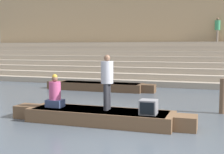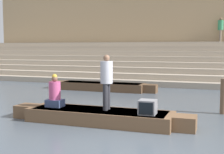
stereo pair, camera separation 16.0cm
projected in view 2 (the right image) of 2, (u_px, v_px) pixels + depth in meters
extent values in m
plane|color=#4C5660|center=(142.00, 135.00, 8.26)|extent=(120.00, 120.00, 0.00)
cube|color=tan|center=(190.00, 80.00, 20.49)|extent=(36.00, 6.13, 0.34)
cube|color=#B2A28D|center=(190.00, 75.00, 20.82)|extent=(36.00, 5.37, 0.34)
cube|color=tan|center=(191.00, 69.00, 21.14)|extent=(36.00, 4.60, 0.34)
cube|color=#B2A28D|center=(192.00, 64.00, 21.47)|extent=(36.00, 3.83, 0.34)
cube|color=tan|center=(192.00, 59.00, 21.80)|extent=(36.00, 3.07, 0.34)
cube|color=#B2A28D|center=(193.00, 54.00, 22.13)|extent=(36.00, 2.30, 0.34)
cube|color=tan|center=(193.00, 49.00, 22.46)|extent=(36.00, 1.53, 0.34)
cube|color=#B2A28D|center=(194.00, 44.00, 22.78)|extent=(36.00, 0.77, 0.34)
cube|color=tan|center=(195.00, 31.00, 23.61)|extent=(34.20, 1.20, 7.18)
cube|color=brown|center=(194.00, 75.00, 23.34)|extent=(34.20, 0.12, 0.60)
cube|color=brown|center=(99.00, 116.00, 9.53)|extent=(4.51, 1.22, 0.41)
cube|color=beige|center=(99.00, 111.00, 9.51)|extent=(4.15, 1.12, 0.05)
cube|color=brown|center=(185.00, 123.00, 8.68)|extent=(0.63, 0.67, 0.41)
cube|color=brown|center=(27.00, 111.00, 10.38)|extent=(0.63, 0.67, 0.41)
cylinder|color=olive|center=(88.00, 107.00, 10.41)|extent=(2.62, 0.04, 0.04)
cylinder|color=#28282D|center=(108.00, 96.00, 9.58)|extent=(0.16, 0.16, 0.81)
cylinder|color=#28282D|center=(105.00, 97.00, 9.39)|extent=(0.16, 0.16, 0.81)
cylinder|color=#B2B2BC|center=(107.00, 72.00, 9.41)|extent=(0.37, 0.37, 0.68)
sphere|color=brown|center=(106.00, 58.00, 9.37)|extent=(0.19, 0.19, 0.19)
cube|color=#3D4C75|center=(55.00, 103.00, 9.99)|extent=(0.52, 0.41, 0.24)
cylinder|color=#C64C7F|center=(55.00, 91.00, 9.96)|extent=(0.37, 0.37, 0.57)
sphere|color=brown|center=(55.00, 79.00, 9.92)|extent=(0.19, 0.19, 0.19)
sphere|color=gold|center=(55.00, 77.00, 9.91)|extent=(0.16, 0.16, 0.16)
cube|color=slate|center=(148.00, 107.00, 8.84)|extent=(0.48, 0.45, 0.42)
cube|color=black|center=(146.00, 109.00, 8.62)|extent=(0.40, 0.02, 0.34)
cube|color=brown|center=(101.00, 86.00, 16.89)|extent=(4.76, 1.15, 0.42)
cube|color=beige|center=(101.00, 83.00, 16.87)|extent=(4.38, 1.05, 0.05)
cube|color=brown|center=(150.00, 89.00, 16.00)|extent=(0.67, 0.63, 0.42)
cube|color=brown|center=(57.00, 84.00, 17.79)|extent=(0.67, 0.63, 0.42)
cylinder|color=brown|center=(223.00, 96.00, 10.81)|extent=(0.19, 0.19, 1.23)
cylinder|color=#756656|center=(220.00, 36.00, 22.23)|extent=(0.16, 0.16, 0.82)
cylinder|color=#756656|center=(220.00, 36.00, 22.04)|extent=(0.16, 0.16, 0.82)
cylinder|color=#338456|center=(221.00, 25.00, 22.06)|extent=(0.38, 0.38, 0.68)
sphere|color=brown|center=(221.00, 19.00, 22.02)|extent=(0.19, 0.19, 0.19)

